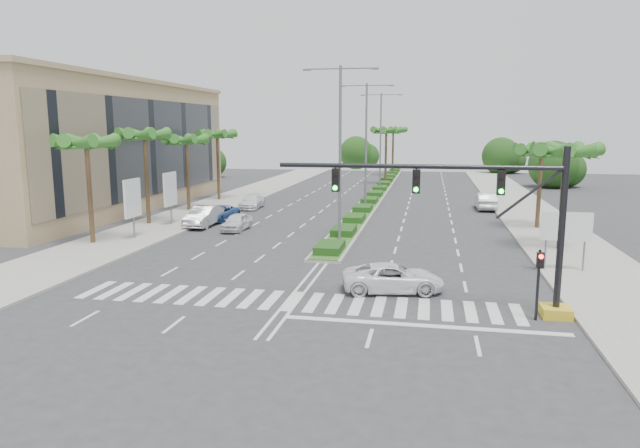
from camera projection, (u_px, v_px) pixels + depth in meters
The scene contains 28 objects.
ground at pixel (292, 301), 26.35m from camera, with size 160.00×160.00×0.00m, color #333335.
footpath_right at pixel (551, 233), 42.87m from camera, with size 6.00×120.00×0.15m, color gray.
footpath_left at pixel (174, 221), 48.53m from camera, with size 6.00×120.00×0.15m, color gray.
median at pixel (379, 192), 69.89m from camera, with size 2.20×75.00×0.20m, color gray.
median_grass at pixel (379, 191), 69.87m from camera, with size 1.80×75.00×0.04m, color #23581E.
building at pixel (95, 147), 55.36m from camera, with size 12.00×36.00×12.00m, color tan.
signal_gantry at pixel (505, 235), 24.04m from camera, with size 12.60×1.20×7.20m.
pedestrian_signal at pixel (539, 273), 23.38m from camera, with size 0.28×0.36×3.00m.
direction_sign at pixel (566, 229), 31.16m from camera, with size 2.70×0.11×3.40m.
billboard_near at pixel (132, 199), 40.17m from camera, with size 0.18×2.10×4.35m.
billboard_far at pixel (170, 190), 45.98m from camera, with size 0.18×2.10×4.35m.
palm_left_near at pixel (87, 146), 37.98m from camera, with size 4.57×4.68×7.55m.
palm_left_mid at pixel (145, 138), 45.66m from camera, with size 4.57×4.68×7.95m.
palm_left_far at pixel (186, 143), 53.50m from camera, with size 4.57×4.68×7.35m.
palm_left_end at pixel (217, 137), 61.18m from camera, with size 4.57×4.68×7.75m.
palm_right_near at pixel (566, 155), 36.16m from camera, with size 4.57×4.68×7.05m.
palm_right_far at pixel (542, 154), 43.95m from camera, with size 4.57×4.68×6.75m.
palm_median_a at pixel (386, 133), 78.38m from camera, with size 4.57×4.68×8.05m.
palm_median_b at pixel (393, 132), 92.90m from camera, with size 4.57×4.68×8.05m.
streetlight_near at pixel (340, 144), 38.76m from camera, with size 5.10×0.25×12.00m.
streetlight_mid at pixel (366, 139), 54.24m from camera, with size 5.10×0.25×12.00m.
streetlight_far at pixel (381, 136), 69.73m from camera, with size 5.10×0.25×12.00m.
car_parked_a at pixel (237, 222), 44.24m from camera, with size 1.57×3.90×1.33m, color white.
car_parked_b at pixel (204, 216), 46.08m from camera, with size 1.73×4.96×1.64m, color #BCBBC1.
car_parked_c at pixel (218, 213), 48.75m from camera, with size 2.16×4.68×1.30m, color #2F5290.
car_parked_d at pixel (252, 202), 56.27m from camera, with size 1.86×4.57×1.33m, color white.
car_crossing at pixel (393, 278), 27.83m from camera, with size 2.28×4.95×1.37m, color white.
car_right at pixel (486, 201), 55.45m from camera, with size 1.75×5.01×1.65m, color silver.
Camera 1 is at (6.06, -24.67, 7.97)m, focal length 32.00 mm.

